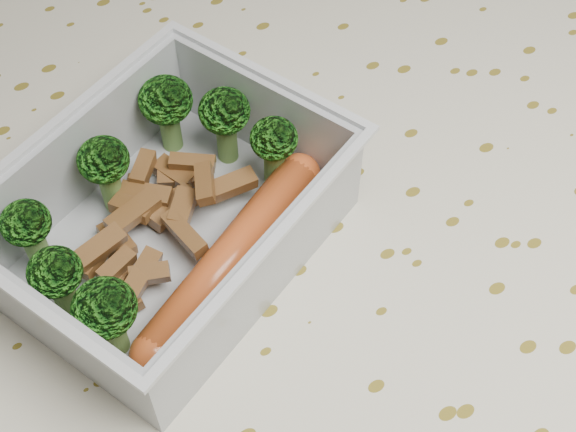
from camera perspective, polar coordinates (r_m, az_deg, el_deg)
dining_table at (r=0.52m, az=0.03°, el=-7.69°), size 1.40×0.90×0.75m
tablecloth at (r=0.47m, az=0.03°, el=-4.76°), size 1.46×0.96×0.19m
lunch_container at (r=0.43m, az=-8.36°, el=-0.55°), size 0.22×0.20×0.06m
broccoli_florets at (r=0.42m, az=-10.24°, el=2.11°), size 0.16×0.13×0.05m
meat_pile at (r=0.44m, az=-9.73°, el=-0.32°), size 0.11×0.09×0.03m
sausage at (r=0.42m, az=-3.97°, el=-2.99°), size 0.14×0.08×0.02m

